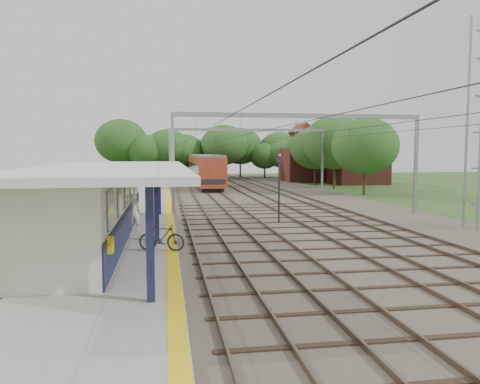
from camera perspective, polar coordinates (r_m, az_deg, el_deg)
ground at (r=17.16m, az=9.99°, el=-10.07°), size 160.00×160.00×0.00m
ballast_bed at (r=46.84m, az=2.66°, el=-0.46°), size 18.00×90.00×0.10m
platform at (r=30.03m, az=-12.86°, el=-3.34°), size 5.00×52.00×0.35m
yellow_stripe at (r=29.94m, az=-8.56°, el=-2.95°), size 0.45×52.00×0.01m
station_building at (r=23.04m, az=-17.53°, el=-1.23°), size 3.41×18.00×3.40m
canopy at (r=21.80m, az=-15.14°, el=2.71°), size 6.40×20.00×3.44m
rail_tracks at (r=46.38m, az=-0.37°, el=-0.36°), size 11.80×88.00×0.15m
catenary_system at (r=41.91m, az=3.17°, el=6.38°), size 17.22×88.00×7.00m
tree_band at (r=73.38m, az=-1.76°, el=5.28°), size 31.72×30.88×8.82m
house_near at (r=67.12m, az=14.21°, el=3.52°), size 7.00×6.12×7.89m
house_far at (r=70.99m, az=8.58°, el=3.88°), size 8.00×6.12×8.66m
person at (r=24.93m, az=-12.82°, el=-2.36°), size 0.72×0.49×1.94m
bicycle at (r=19.51m, az=-9.53°, el=-5.47°), size 1.98×0.96×1.14m
train at (r=68.13m, az=-4.86°, el=3.02°), size 3.04×37.86×3.99m
signal_post at (r=28.51m, az=4.80°, el=1.49°), size 0.32×0.28×4.34m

